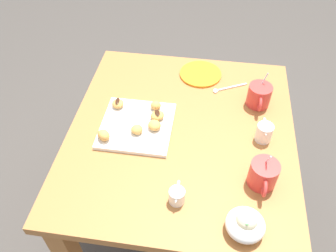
{
  "coord_description": "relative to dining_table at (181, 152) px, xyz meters",
  "views": [
    {
      "loc": [
        0.9,
        0.08,
        1.72
      ],
      "look_at": [
        0.0,
        -0.05,
        0.76
      ],
      "focal_mm": 36.8,
      "sensor_mm": 36.0,
      "label": 1
    }
  ],
  "objects": [
    {
      "name": "chocolate_drizzle_1",
      "position": [
        -0.08,
        -0.27,
        0.18
      ],
      "size": [
        0.04,
        0.02,
        0.0
      ],
      "primitive_type": "ellipsoid",
      "rotation": [
        0.0,
        0.0,
        3.21
      ],
      "color": "#381E11",
      "rests_on": "beignet_1"
    },
    {
      "name": "coffee_mug_red_left",
      "position": [
        -0.19,
        0.29,
        0.18
      ],
      "size": [
        0.13,
        0.1,
        0.14
      ],
      "color": "red",
      "rests_on": "dining_table"
    },
    {
      "name": "beignet_1",
      "position": [
        -0.08,
        -0.27,
        0.17
      ],
      "size": [
        0.06,
        0.06,
        0.03
      ],
      "primitive_type": "ellipsoid",
      "rotation": [
        0.0,
        0.0,
        3.5
      ],
      "color": "#D19347",
      "rests_on": "pastry_plate_square"
    },
    {
      "name": "ground_plane",
      "position": [
        0.0,
        0.0,
        -0.6
      ],
      "size": [
        8.0,
        8.0,
        0.0
      ],
      "primitive_type": "plane",
      "color": "#423D38"
    },
    {
      "name": "loose_spoon_near_saucer",
      "position": [
        -0.27,
        0.16,
        0.14
      ],
      "size": [
        0.09,
        0.15,
        0.01
      ],
      "color": "silver",
      "rests_on": "dining_table"
    },
    {
      "name": "beignet_4",
      "position": [
        -0.04,
        -0.1,
        0.17
      ],
      "size": [
        0.07,
        0.07,
        0.03
      ],
      "primitive_type": "ellipsoid",
      "rotation": [
        0.0,
        0.0,
        3.96
      ],
      "color": "#D19347",
      "rests_on": "pastry_plate_square"
    },
    {
      "name": "saucer_orange_left",
      "position": [
        -0.35,
        0.04,
        0.14
      ],
      "size": [
        0.19,
        0.19,
        0.01
      ],
      "primitive_type": "cylinder",
      "color": "orange",
      "rests_on": "dining_table"
    },
    {
      "name": "beignet_2",
      "position": [
        0.02,
        -0.1,
        0.17
      ],
      "size": [
        0.07,
        0.07,
        0.03
      ],
      "primitive_type": "ellipsoid",
      "rotation": [
        0.0,
        0.0,
        3.83
      ],
      "color": "#D19347",
      "rests_on": "pastry_plate_square"
    },
    {
      "name": "beignet_5",
      "position": [
        0.05,
        -0.16,
        0.17
      ],
      "size": [
        0.06,
        0.06,
        0.03
      ],
      "primitive_type": "ellipsoid",
      "rotation": [
        0.0,
        0.0,
        2.5
      ],
      "color": "#D19347",
      "rests_on": "pastry_plate_square"
    },
    {
      "name": "chocolate_drizzle_4",
      "position": [
        -0.04,
        -0.1,
        0.18
      ],
      "size": [
        0.04,
        0.03,
        0.0
      ],
      "primitive_type": "ellipsoid",
      "rotation": [
        0.0,
        0.0,
        3.51
      ],
      "color": "#381E11",
      "rests_on": "beignet_4"
    },
    {
      "name": "chocolate_sauce_pitcher",
      "position": [
        0.31,
        0.02,
        0.17
      ],
      "size": [
        0.09,
        0.05,
        0.06
      ],
      "color": "white",
      "rests_on": "dining_table"
    },
    {
      "name": "cream_pitcher_white",
      "position": [
        -0.0,
        0.31,
        0.18
      ],
      "size": [
        0.1,
        0.06,
        0.07
      ],
      "color": "white",
      "rests_on": "dining_table"
    },
    {
      "name": "coffee_mug_red_right",
      "position": [
        0.2,
        0.29,
        0.19
      ],
      "size": [
        0.14,
        0.1,
        0.14
      ],
      "color": "red",
      "rests_on": "dining_table"
    },
    {
      "name": "pastry_plate_square",
      "position": [
        0.01,
        -0.17,
        0.14
      ],
      "size": [
        0.27,
        0.27,
        0.02
      ],
      "primitive_type": "cube",
      "color": "white",
      "rests_on": "dining_table"
    },
    {
      "name": "dining_table",
      "position": [
        0.0,
        0.0,
        0.0
      ],
      "size": [
        0.95,
        0.87,
        0.74
      ],
      "color": "#A36633",
      "rests_on": "ground_plane"
    },
    {
      "name": "ice_cream_bowl",
      "position": [
        0.38,
        0.24,
        0.17
      ],
      "size": [
        0.12,
        0.12,
        0.09
      ],
      "color": "white",
      "rests_on": "dining_table"
    },
    {
      "name": "beignet_3",
      "position": [
        0.1,
        -0.28,
        0.17
      ],
      "size": [
        0.07,
        0.07,
        0.04
      ],
      "primitive_type": "ellipsoid",
      "rotation": [
        0.0,
        0.0,
        2.37
      ],
      "color": "#D19347",
      "rests_on": "pastry_plate_square"
    },
    {
      "name": "beignet_0",
      "position": [
        -0.09,
        -0.12,
        0.17
      ],
      "size": [
        0.05,
        0.05,
        0.03
      ],
      "primitive_type": "ellipsoid",
      "rotation": [
        0.0,
        0.0,
        6.11
      ],
      "color": "#D19347",
      "rests_on": "pastry_plate_square"
    }
  ]
}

